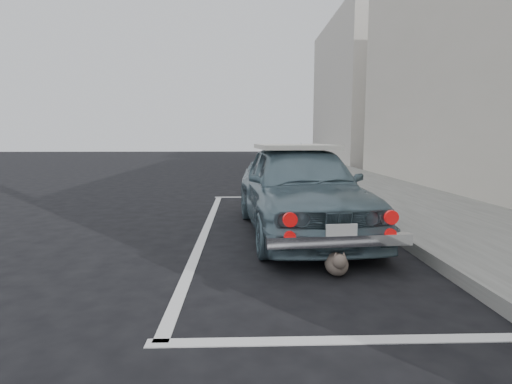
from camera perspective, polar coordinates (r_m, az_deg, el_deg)
ground at (r=3.49m, az=3.51°, el=-16.68°), size 80.00×80.00×0.00m
sidewalk at (r=6.39m, az=31.67°, el=-5.79°), size 2.80×40.00×0.15m
building_far at (r=24.24m, az=14.52°, el=13.55°), size 3.50×10.00×8.00m
pline_rear at (r=3.13m, az=14.14°, el=-19.83°), size 3.00×0.12×0.01m
pline_front at (r=9.81m, az=2.90°, el=-0.71°), size 3.00×0.12×0.01m
pline_side at (r=6.36m, az=-7.18°, el=-5.40°), size 0.12×7.00×0.01m
retro_coupe at (r=6.10m, az=6.20°, el=0.67°), size 1.94×4.17×1.38m
cat at (r=4.36m, az=11.48°, el=-9.87°), size 0.27×0.56×0.30m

